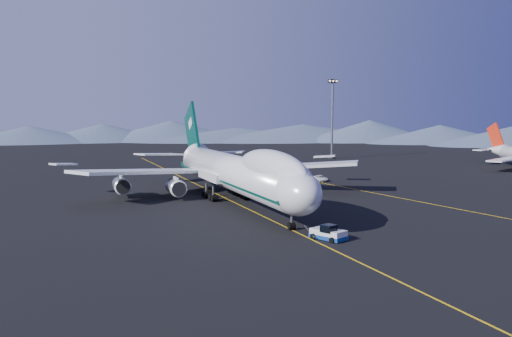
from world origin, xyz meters
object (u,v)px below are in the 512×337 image
object	(u,v)px
pushback_tug	(328,235)
floodlight_mast	(332,119)
boeing_747	(234,171)
service_van	(320,178)

from	to	relation	value
pushback_tug	floodlight_mast	world-z (taller)	floodlight_mast
boeing_747	pushback_tug	distance (m)	34.33
pushback_tug	service_van	xyz separation A→B (m)	(27.92, 57.94, 0.03)
boeing_747	pushback_tug	world-z (taller)	boeing_747
floodlight_mast	boeing_747	bearing A→B (deg)	-127.71
boeing_747	pushback_tug	size ratio (longest dim) A/B	13.31
boeing_747	pushback_tug	xyz separation A→B (m)	(2.08, -33.88, -5.15)
service_van	floodlight_mast	xyz separation A→B (m)	(34.00, 58.70, 13.70)
service_van	boeing_747	bearing A→B (deg)	-139.55
boeing_747	service_van	distance (m)	38.79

